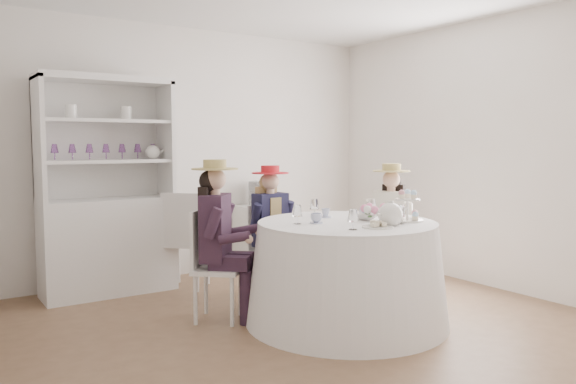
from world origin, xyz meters
TOP-DOWN VIEW (x-y plane):
  - ground at (0.00, 0.00)m, footprint 4.50×4.50m
  - wall_back at (0.00, 2.00)m, footprint 4.50×0.00m
  - wall_front at (0.00, -2.00)m, footprint 4.50×0.00m
  - wall_right at (2.25, 0.00)m, footprint 0.00×4.50m
  - tea_table at (0.31, -0.30)m, footprint 1.64×1.64m
  - hutch at (-1.04, 1.68)m, footprint 1.24×0.50m
  - side_table at (0.73, 1.75)m, footprint 0.51×0.51m
  - hatbox at (0.73, 1.75)m, footprint 0.30×0.30m
  - guest_left at (-0.53, 0.32)m, footprint 0.56×0.55m
  - guest_mid at (0.24, 0.75)m, footprint 0.45×0.47m
  - guest_right at (1.24, 0.17)m, footprint 0.53×0.48m
  - spare_chair at (-0.36, 1.41)m, footprint 0.57×0.57m
  - teacup_a at (0.04, -0.24)m, footprint 0.09×0.09m
  - teacup_b at (0.32, -0.00)m, footprint 0.09×0.09m
  - teacup_c at (0.58, -0.21)m, footprint 0.11×0.11m
  - flower_bowl at (0.50, -0.31)m, footprint 0.26×0.26m
  - flower_arrangement at (0.52, -0.37)m, footprint 0.17×0.17m
  - table_teapot at (0.45, -0.64)m, footprint 0.27×0.19m
  - sandwich_plate at (0.28, -0.68)m, footprint 0.23×0.23m
  - cupcake_stand at (0.73, -0.54)m, footprint 0.26×0.26m
  - stemware_set at (0.31, -0.30)m, footprint 0.88×0.85m

SIDE VIEW (x-z plane):
  - ground at x=0.00m, z-range 0.00..0.00m
  - side_table at x=0.73m, z-range 0.00..0.73m
  - tea_table at x=0.31m, z-range 0.00..0.82m
  - spare_chair at x=-0.36m, z-range 0.04..1.01m
  - guest_mid at x=0.24m, z-range 0.08..1.32m
  - guest_right at x=1.24m, z-range 0.08..1.34m
  - hutch at x=-1.04m, z-range -0.30..1.78m
  - guest_left at x=-0.53m, z-range 0.08..1.41m
  - sandwich_plate at x=0.28m, z-range 0.81..0.86m
  - flower_bowl at x=0.50m, z-range 0.82..0.87m
  - teacup_b at x=0.32m, z-range 0.82..0.89m
  - teacup_a at x=0.04m, z-range 0.82..0.90m
  - teacup_c at x=0.58m, z-range 0.82..0.90m
  - hatbox at x=0.73m, z-range 0.73..1.02m
  - stemware_set at x=0.31m, z-range 0.82..0.97m
  - flower_arrangement at x=0.52m, z-range 0.87..0.94m
  - table_teapot at x=0.45m, z-range 0.81..1.01m
  - cupcake_stand at x=0.73m, z-range 0.79..1.04m
  - wall_back at x=0.00m, z-range -0.90..3.60m
  - wall_front at x=0.00m, z-range -0.90..3.60m
  - wall_right at x=2.25m, z-range -0.90..3.60m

